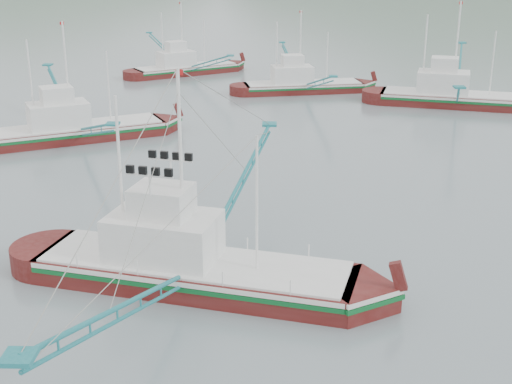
{
  "coord_description": "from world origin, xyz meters",
  "views": [
    {
      "loc": [
        1.09,
        -27.8,
        15.23
      ],
      "look_at": [
        0.0,
        6.0,
        3.2
      ],
      "focal_mm": 50.0,
      "sensor_mm": 36.0,
      "label": 1
    }
  ],
  "objects_px": {
    "bg_boat_far": "(302,77)",
    "bg_boat_right": "(457,86)",
    "bg_boat_extra": "(185,58)",
    "main_boat": "(191,246)",
    "bg_boat_left": "(75,114)"
  },
  "relations": [
    {
      "from": "bg_boat_far",
      "to": "bg_boat_right",
      "type": "height_order",
      "value": "bg_boat_right"
    },
    {
      "from": "bg_boat_right",
      "to": "bg_boat_extra",
      "type": "height_order",
      "value": "bg_boat_right"
    },
    {
      "from": "main_boat",
      "to": "bg_boat_far",
      "type": "relative_size",
      "value": 1.19
    },
    {
      "from": "bg_boat_far",
      "to": "bg_boat_left",
      "type": "distance_m",
      "value": 26.88
    },
    {
      "from": "main_boat",
      "to": "bg_boat_far",
      "type": "xyz_separation_m",
      "value": [
        6.41,
        44.59,
        -0.44
      ]
    },
    {
      "from": "bg_boat_right",
      "to": "bg_boat_far",
      "type": "bearing_deg",
      "value": 171.35
    },
    {
      "from": "bg_boat_far",
      "to": "main_boat",
      "type": "bearing_deg",
      "value": -109.75
    },
    {
      "from": "main_boat",
      "to": "bg_boat_far",
      "type": "height_order",
      "value": "main_boat"
    },
    {
      "from": "bg_boat_right",
      "to": "bg_boat_left",
      "type": "xyz_separation_m",
      "value": [
        -33.27,
        -13.31,
        0.15
      ]
    },
    {
      "from": "bg_boat_left",
      "to": "bg_boat_extra",
      "type": "height_order",
      "value": "bg_boat_left"
    },
    {
      "from": "main_boat",
      "to": "bg_boat_left",
      "type": "relative_size",
      "value": 1.13
    },
    {
      "from": "main_boat",
      "to": "bg_boat_extra",
      "type": "bearing_deg",
      "value": 111.38
    },
    {
      "from": "bg_boat_extra",
      "to": "bg_boat_far",
      "type": "bearing_deg",
      "value": -68.81
    },
    {
      "from": "bg_boat_extra",
      "to": "bg_boat_left",
      "type": "bearing_deg",
      "value": -131.7
    },
    {
      "from": "bg_boat_far",
      "to": "bg_boat_extra",
      "type": "relative_size",
      "value": 1.08
    }
  ]
}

